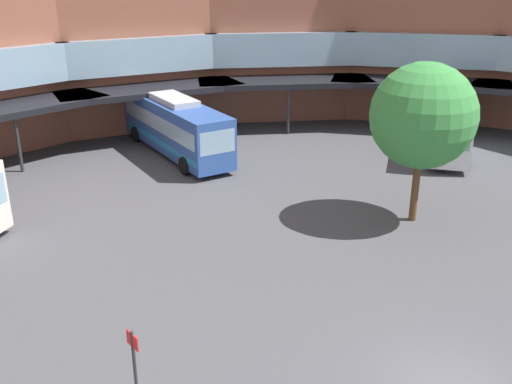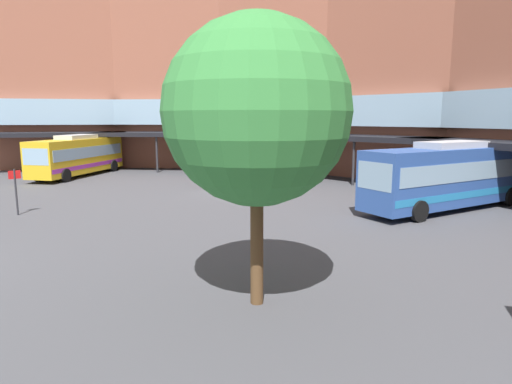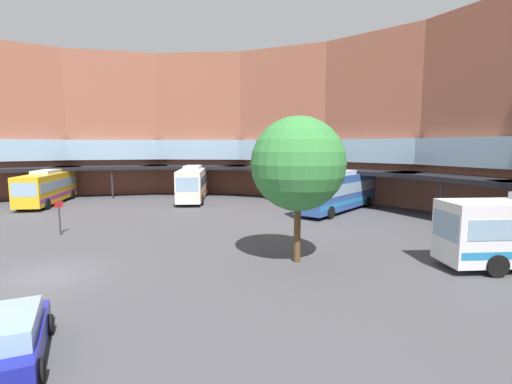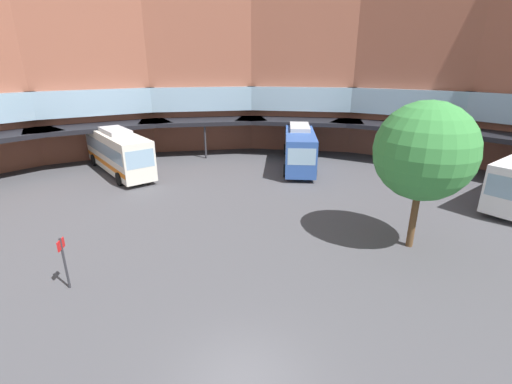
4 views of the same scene
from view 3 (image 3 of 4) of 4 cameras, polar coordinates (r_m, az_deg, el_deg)
ground_plane at (r=21.17m, az=-29.01°, el=-11.13°), size 119.42×119.42×0.00m
station_building at (r=34.53m, az=9.59°, el=10.62°), size 76.44×38.09×17.86m
bus_1 at (r=43.87m, az=-9.48°, el=1.37°), size 9.86×9.36×3.97m
bus_2 at (r=46.12m, az=-28.93°, el=0.67°), size 10.22×8.74×3.66m
bus_4 at (r=37.00m, az=12.33°, el=0.17°), size 3.67×12.03×3.86m
parked_car at (r=13.67m, az=-33.26°, el=-18.11°), size 4.75×3.33×1.53m
plaza_tree at (r=20.06m, az=6.36°, el=4.21°), size 5.01×5.01×7.82m
stop_sign_post at (r=29.94m, az=-27.51°, el=-2.91°), size 0.18×0.59×2.48m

